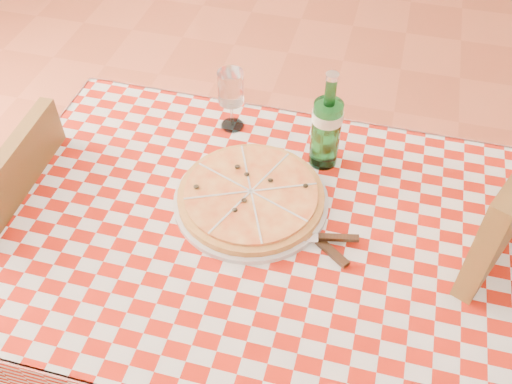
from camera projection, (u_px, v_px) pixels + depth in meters
The scene contains 7 objects.
dining_table at pixel (258, 254), 1.42m from camera, with size 1.20×0.80×0.75m.
tablecloth at pixel (258, 230), 1.35m from camera, with size 1.30×0.90×0.01m, color #A9170A.
chair_far at pixel (18, 242), 1.63m from camera, with size 0.42×0.42×0.89m.
pizza_plate at pixel (251, 195), 1.38m from camera, with size 0.38×0.38×0.05m, color #B87E3D, non-canonical shape.
water_bottle at pixel (327, 121), 1.40m from camera, with size 0.08×0.08×0.28m, color #1B6D2A, non-canonical shape.
wine_glass at pixel (231, 100), 1.53m from camera, with size 0.07×0.07×0.18m, color white, non-canonical shape.
cutlery at pixel (318, 238), 1.31m from camera, with size 0.23×0.20×0.03m, color silver, non-canonical shape.
Camera 1 is at (0.21, -0.83, 1.80)m, focal length 40.00 mm.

